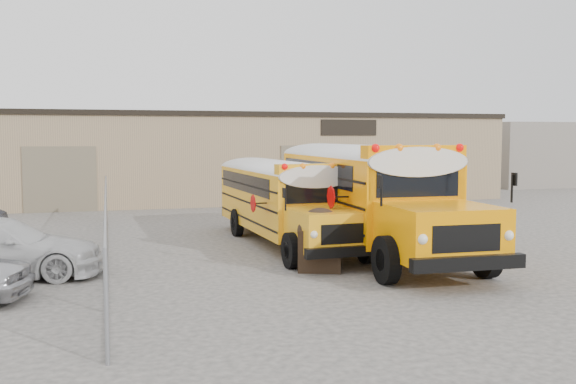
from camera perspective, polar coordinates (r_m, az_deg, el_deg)
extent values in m
plane|color=#494643|center=(17.21, 4.76, -6.59)|extent=(120.00, 120.00, 0.00)
cube|color=#9D8561|center=(36.30, -6.38, 3.04)|extent=(30.00, 10.00, 4.50)
cube|color=black|center=(36.29, -6.41, 6.67)|extent=(30.20, 10.20, 0.25)
cube|color=black|center=(33.01, 5.44, 5.73)|extent=(3.00, 0.08, 0.80)
cube|color=#695C4A|center=(30.90, -19.59, 1.07)|extent=(3.20, 0.08, 3.00)
cube|color=#695C4A|center=(32.39, 2.10, 1.51)|extent=(3.20, 0.08, 3.00)
cylinder|color=gray|center=(10.11, -15.85, -9.77)|extent=(0.07, 0.07, 1.80)
cylinder|color=gray|center=(13.04, -15.85, -6.46)|extent=(0.07, 0.07, 1.80)
cylinder|color=gray|center=(15.99, -15.85, -4.37)|extent=(0.07, 0.07, 1.80)
cylinder|color=gray|center=(18.96, -15.85, -2.93)|extent=(0.07, 0.07, 1.80)
cylinder|color=gray|center=(21.93, -15.85, -1.88)|extent=(0.07, 0.07, 1.80)
cylinder|color=gray|center=(24.92, -15.85, -1.09)|extent=(0.07, 0.07, 1.80)
cylinder|color=gray|center=(27.90, -15.85, -0.46)|extent=(0.07, 0.07, 1.80)
cylinder|color=gray|center=(18.86, -15.92, -0.28)|extent=(0.05, 18.00, 0.05)
cylinder|color=gray|center=(19.09, -15.79, -5.46)|extent=(0.05, 18.00, 0.05)
cube|color=gray|center=(18.96, -15.85, -2.93)|extent=(0.02, 18.00, 1.70)
cube|color=gray|center=(49.81, 21.19, 3.19)|extent=(10.00, 8.00, 4.40)
cube|color=#FFAD18|center=(26.36, -4.44, 0.52)|extent=(2.62, 7.04, 1.87)
cube|color=#FFAD18|center=(22.11, -1.59, -1.38)|extent=(2.11, 2.11, 1.05)
cube|color=black|center=(23.00, -2.34, 1.20)|extent=(1.87, 0.15, 0.68)
cube|color=silver|center=(26.30, -4.46, 2.85)|extent=(2.63, 7.12, 0.37)
cube|color=#FFAD18|center=(23.17, -2.49, 2.65)|extent=(2.26, 0.57, 0.33)
sphere|color=#E50705|center=(22.72, -4.67, 2.87)|extent=(0.18, 0.18, 0.18)
sphere|color=#E50705|center=(23.25, -0.08, 2.93)|extent=(0.18, 0.18, 0.18)
sphere|color=orange|center=(22.85, -3.39, 2.89)|extent=(0.18, 0.18, 0.18)
sphere|color=orange|center=(23.09, -1.32, 2.92)|extent=(0.18, 0.18, 0.18)
cube|color=black|center=(21.14, -0.73, -2.81)|extent=(2.24, 0.31, 0.26)
cube|color=black|center=(29.85, -6.09, -0.57)|extent=(2.24, 0.29, 0.26)
cube|color=black|center=(26.37, -4.44, 0.37)|extent=(2.65, 6.91, 0.05)
cube|color=black|center=(26.59, -4.60, 1.69)|extent=(2.60, 5.95, 0.57)
cylinder|color=black|center=(21.98, -4.37, -2.81)|extent=(0.30, 0.96, 0.95)
cylinder|color=black|center=(22.60, 0.98, -2.58)|extent=(0.30, 0.96, 0.95)
cylinder|color=black|center=(27.56, -7.33, -1.26)|extent=(0.30, 0.96, 0.95)
cylinder|color=black|center=(28.06, -2.98, -1.12)|extent=(0.30, 0.96, 0.95)
cylinder|color=#BF0505|center=(23.70, -6.67, 0.28)|extent=(0.05, 0.51, 0.51)
cube|color=#FF9602|center=(26.60, 1.24, 1.20)|extent=(2.93, 8.41, 2.25)
cube|color=#FF9602|center=(21.53, 5.14, -1.03)|extent=(2.47, 2.47, 1.26)
cube|color=black|center=(22.61, 4.11, 2.13)|extent=(2.25, 0.12, 0.82)
cube|color=silver|center=(26.55, 1.25, 3.98)|extent=(2.93, 8.50, 0.44)
cube|color=#FF9602|center=(22.82, 3.92, 3.89)|extent=(2.70, 0.61, 0.40)
sphere|color=#E50705|center=(22.24, 1.30, 4.21)|extent=(0.22, 0.22, 0.22)
sphere|color=#E50705|center=(22.98, 6.86, 4.20)|extent=(0.22, 0.22, 0.22)
sphere|color=orange|center=(22.42, 2.87, 4.22)|extent=(0.22, 0.22, 0.22)
sphere|color=orange|center=(22.75, 5.37, 4.21)|extent=(0.22, 0.22, 0.22)
cube|color=black|center=(20.38, 6.36, -2.79)|extent=(2.70, 0.30, 0.31)
cube|color=black|center=(30.77, -0.91, -0.15)|extent=(2.70, 0.28, 0.31)
cube|color=black|center=(26.61, 1.24, 1.02)|extent=(2.97, 8.24, 0.07)
cube|color=black|center=(26.89, 1.06, 2.58)|extent=(2.93, 7.09, 0.68)
cylinder|color=black|center=(21.32, 1.70, -2.78)|extent=(0.33, 1.15, 1.14)
cylinder|color=black|center=(22.19, 8.21, -2.52)|extent=(0.33, 1.15, 1.14)
cylinder|color=black|center=(28.00, -2.27, -0.93)|extent=(0.33, 1.15, 1.14)
cylinder|color=black|center=(28.66, 2.85, -0.80)|extent=(0.33, 1.15, 1.14)
cylinder|color=#BF0505|center=(23.37, -1.26, 1.01)|extent=(0.05, 0.62, 0.62)
cube|color=black|center=(16.58, 2.87, -5.12)|extent=(1.36, 1.30, 1.08)
sphere|color=black|center=(16.50, 2.88, -3.46)|extent=(1.19, 1.19, 1.19)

